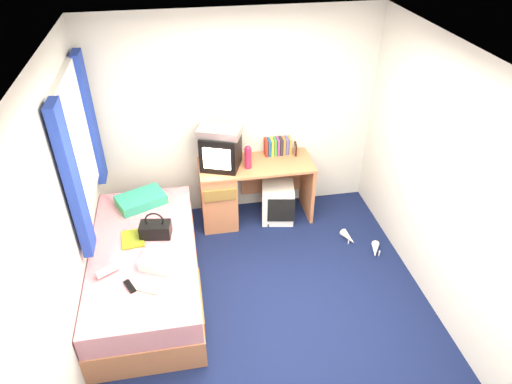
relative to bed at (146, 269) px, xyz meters
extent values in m
plane|color=#0C1438|center=(1.10, -0.42, -0.27)|extent=(3.40, 3.40, 0.00)
plane|color=white|center=(1.10, -0.42, 2.13)|extent=(3.40, 3.40, 0.00)
plane|color=silver|center=(1.10, 1.28, 0.93)|extent=(3.20, 0.00, 3.20)
plane|color=silver|center=(-0.50, -0.42, 0.93)|extent=(0.00, 3.40, 3.40)
plane|color=silver|center=(2.70, -0.42, 0.93)|extent=(0.00, 3.40, 3.40)
cube|color=#C27B50|center=(0.00, 0.00, -0.12)|extent=(1.00, 2.00, 0.30)
cube|color=olive|center=(0.50, -0.40, -0.11)|extent=(0.02, 0.70, 0.18)
cube|color=white|center=(0.00, 0.00, 0.15)|extent=(0.98, 1.98, 0.24)
cube|color=#1873A0|center=(-0.03, 0.73, 0.33)|extent=(0.57, 0.48, 0.11)
cube|color=#C27B50|center=(1.27, 1.00, 0.47)|extent=(1.30, 0.55, 0.03)
cube|color=#C27B50|center=(0.82, 1.00, 0.09)|extent=(0.40, 0.52, 0.72)
cube|color=#C27B50|center=(1.90, 1.00, 0.09)|extent=(0.04, 0.52, 0.72)
cube|color=#C27B50|center=(1.52, 1.25, 0.18)|extent=(0.78, 0.03, 0.55)
cube|color=white|center=(1.52, 0.92, -0.04)|extent=(0.43, 0.43, 0.46)
cube|color=black|center=(0.88, 1.02, 0.68)|extent=(0.50, 0.49, 0.40)
cube|color=#FFD7A1|center=(0.82, 0.84, 0.68)|extent=(0.29, 0.12, 0.25)
cube|color=#AAA9AB|center=(0.88, 1.02, 0.93)|extent=(0.54, 0.47, 0.09)
cube|color=maroon|center=(1.42, 1.18, 0.58)|extent=(0.03, 0.13, 0.20)
cube|color=navy|center=(1.45, 1.18, 0.58)|extent=(0.03, 0.13, 0.20)
cube|color=gold|center=(1.49, 1.18, 0.58)|extent=(0.03, 0.13, 0.20)
cube|color=#337F33|center=(1.52, 1.18, 0.58)|extent=(0.03, 0.13, 0.20)
cube|color=#7F337F|center=(1.56, 1.18, 0.58)|extent=(0.03, 0.13, 0.20)
cube|color=#262626|center=(1.59, 1.18, 0.58)|extent=(0.03, 0.13, 0.20)
cube|color=#B26633|center=(1.63, 1.18, 0.58)|extent=(0.03, 0.13, 0.20)
cube|color=#4C4C99|center=(1.66, 1.18, 0.58)|extent=(0.03, 0.13, 0.20)
cube|color=olive|center=(1.70, 1.18, 0.58)|extent=(0.03, 0.13, 0.20)
cube|color=black|center=(1.76, 1.14, 0.55)|extent=(0.03, 0.12, 0.14)
cylinder|color=#E42040|center=(1.17, 0.93, 0.60)|extent=(0.09, 0.09, 0.24)
cylinder|color=white|center=(1.18, 1.07, 0.57)|extent=(0.06, 0.06, 0.17)
cube|color=black|center=(0.13, 0.17, 0.35)|extent=(0.32, 0.21, 0.15)
torus|color=black|center=(0.13, 0.17, 0.46)|extent=(0.18, 0.04, 0.18)
cube|color=white|center=(0.18, -0.25, 0.33)|extent=(0.42, 0.39, 0.11)
cube|color=#D5EC1A|center=(-0.10, 0.15, 0.28)|extent=(0.24, 0.30, 0.01)
cylinder|color=silver|center=(-0.29, -0.29, 0.31)|extent=(0.21, 0.16, 0.07)
cube|color=orange|center=(0.05, -0.55, 0.28)|extent=(0.22, 0.15, 0.01)
cube|color=black|center=(-0.09, -0.49, 0.28)|extent=(0.12, 0.17, 0.02)
cube|color=silver|center=(-0.48, 0.48, 1.18)|extent=(0.02, 0.90, 1.10)
cube|color=white|center=(-0.47, 0.48, 1.77)|extent=(0.06, 1.06, 0.08)
cube|color=white|center=(-0.47, 0.48, 0.59)|extent=(0.06, 1.06, 0.08)
cube|color=navy|center=(-0.43, -0.11, 1.13)|extent=(0.08, 0.24, 1.40)
cube|color=navy|center=(-0.43, 1.07, 1.13)|extent=(0.08, 0.24, 1.40)
cone|color=white|center=(2.23, 0.37, -0.23)|extent=(0.15, 0.24, 0.09)
cone|color=white|center=(2.45, 0.11, -0.23)|extent=(0.17, 0.24, 0.09)
camera|label=1|loc=(0.49, -3.39, 3.16)|focal=32.00mm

